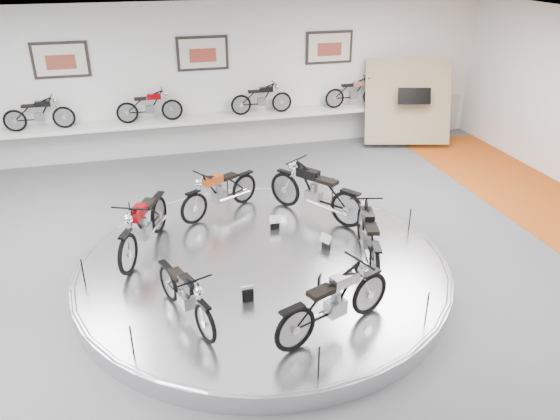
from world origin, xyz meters
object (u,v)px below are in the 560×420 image
object	(u,v)px
display_platform	(263,268)
shelf	(208,119)
bike_d	(185,294)
bike_c	(143,224)
bike_a	(315,190)
bike_e	(335,301)
bike_b	(220,191)
bike_f	(368,234)

from	to	relation	value
display_platform	shelf	world-z (taller)	shelf
bike_d	shelf	bearing A→B (deg)	149.41
bike_c	bike_d	distance (m)	2.24
shelf	display_platform	bearing A→B (deg)	-90.00
bike_a	bike_e	size ratio (longest dim) A/B	1.09
bike_b	bike_e	distance (m)	4.28
bike_c	bike_f	size ratio (longest dim) A/B	1.08
display_platform	bike_d	world-z (taller)	bike_d
display_platform	bike_c	xyz separation A→B (m)	(-1.95, 0.89, 0.69)
shelf	bike_d	distance (m)	7.83
bike_b	bike_e	size ratio (longest dim) A/B	0.96
bike_b	bike_c	size ratio (longest dim) A/B	0.90
bike_b	bike_a	bearing A→B (deg)	129.76
bike_c	bike_a	bearing A→B (deg)	122.95
shelf	bike_c	distance (m)	5.84
shelf	bike_b	world-z (taller)	bike_b
shelf	bike_c	xyz separation A→B (m)	(-1.95, -5.51, -0.16)
bike_a	bike_f	xyz separation A→B (m)	(0.34, -1.87, -0.06)
bike_b	bike_f	distance (m)	3.30
display_platform	shelf	size ratio (longest dim) A/B	0.58
shelf	bike_a	size ratio (longest dim) A/B	5.76
bike_a	bike_b	distance (m)	1.92
bike_d	bike_c	bearing A→B (deg)	172.84
shelf	bike_a	distance (m)	5.15
shelf	bike_d	xyz separation A→B (m)	(-1.45, -7.69, -0.26)
shelf	bike_d	size ratio (longest dim) A/B	7.31
bike_e	bike_f	bearing A→B (deg)	32.36
bike_e	bike_f	size ratio (longest dim) A/B	1.02
shelf	bike_f	world-z (taller)	bike_f
bike_d	bike_e	distance (m)	2.14
bike_a	bike_f	size ratio (longest dim) A/B	1.12
shelf	bike_c	size ratio (longest dim) A/B	5.96
bike_b	bike_f	xyz separation A→B (m)	(2.16, -2.50, 0.01)
bike_a	bike_c	xyz separation A→B (m)	(-3.36, -0.56, -0.02)
bike_e	bike_b	bearing A→B (deg)	81.06
shelf	bike_e	world-z (taller)	bike_e
bike_d	bike_f	size ratio (longest dim) A/B	0.88
shelf	bike_f	distance (m)	7.05
display_platform	shelf	bearing A→B (deg)	90.00
shelf	bike_f	size ratio (longest dim) A/B	6.45
bike_e	bike_f	xyz separation A→B (m)	(1.23, 1.68, -0.01)
bike_b	bike_d	distance (m)	3.53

